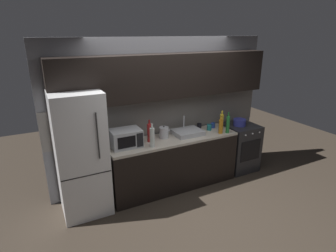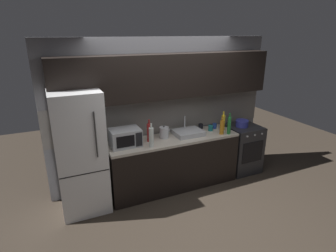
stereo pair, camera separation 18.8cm
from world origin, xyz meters
name	(u,v)px [view 1 (the left image)]	position (x,y,z in m)	size (l,w,h in m)	color
ground_plane	(201,214)	(0.00, 0.00, 0.00)	(10.00, 10.00, 0.00)	#2D261E
back_wall	(165,96)	(0.00, 1.20, 1.55)	(3.97, 0.44, 2.50)	slate
counter_run	(173,162)	(0.00, 0.90, 0.45)	(2.23, 0.60, 0.90)	black
refrigerator	(81,154)	(-1.50, 0.90, 0.91)	(0.68, 0.69, 1.83)	white
oven_range	(239,147)	(1.46, 0.90, 0.45)	(0.60, 0.62, 0.90)	#232326
microwave	(126,138)	(-0.82, 0.92, 1.04)	(0.46, 0.35, 0.27)	#A8AAAF
sink_basin	(188,132)	(0.29, 0.93, 0.94)	(0.48, 0.38, 0.30)	#ADAFB5
kettle	(164,132)	(-0.14, 0.98, 0.99)	(0.19, 0.16, 0.21)	#B7BABF
wine_bottle_yellow	(222,122)	(0.97, 0.89, 1.04)	(0.07, 0.07, 0.34)	gold
wine_bottle_amber	(221,126)	(0.83, 0.72, 1.03)	(0.07, 0.07, 0.31)	#B27019
wine_bottle_red	(149,133)	(-0.42, 0.93, 1.05)	(0.07, 0.07, 0.37)	#A82323
wine_bottle_clear	(152,137)	(-0.46, 0.72, 1.06)	(0.07, 0.07, 0.37)	silver
wine_bottle_green	(228,124)	(0.95, 0.69, 1.06)	(0.06, 0.06, 0.37)	#1E6B2D
mug_blue	(213,125)	(0.89, 1.03, 0.95)	(0.08, 0.08, 0.09)	#234299
mug_dark	(199,126)	(0.65, 1.11, 0.95)	(0.08, 0.08, 0.09)	black
mug_teal	(209,127)	(0.75, 0.95, 0.95)	(0.08, 0.08, 0.10)	#19666B
cooking_pot	(240,122)	(1.41, 0.90, 0.96)	(0.23, 0.23, 0.12)	#333899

